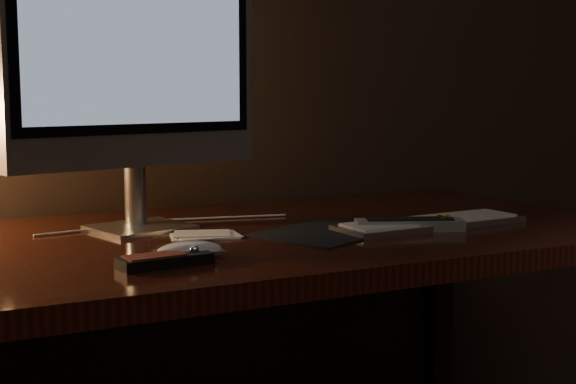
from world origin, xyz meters
name	(u,v)px	position (x,y,z in m)	size (l,w,h in m)	color
desk	(214,292)	(0.00, 1.93, 0.62)	(1.60, 0.75, 0.75)	#34120B
monitor	(137,57)	(-0.13, 1.97, 1.08)	(0.53, 0.19, 0.56)	silver
keyboard	(431,222)	(0.40, 1.75, 0.76)	(0.41, 0.12, 0.02)	silver
mousepad	(324,232)	(0.17, 1.78, 0.75)	(0.25, 0.20, 0.00)	black
mouse	(190,253)	(-0.14, 1.67, 0.76)	(0.11, 0.06, 0.02)	white
media_remote	(165,260)	(-0.19, 1.64, 0.76)	(0.15, 0.07, 0.03)	black
tv_remote	(410,224)	(0.33, 1.73, 0.76)	(0.21, 0.13, 0.03)	gray
papers	(205,235)	(-0.05, 1.84, 0.75)	(0.12, 0.08, 0.01)	white
cable	(169,224)	(-0.06, 2.00, 0.75)	(0.00, 0.00, 0.52)	white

